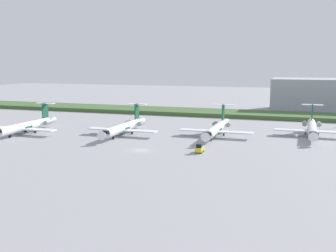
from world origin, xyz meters
name	(u,v)px	position (x,y,z in m)	size (l,w,h in m)	color
ground_plane	(175,132)	(0.00, 30.00, 0.00)	(500.00, 500.00, 0.00)	#939399
grass_berm	(207,113)	(0.00, 77.50, 0.84)	(320.00, 20.00, 1.68)	#426033
regional_jet_second	(26,126)	(-44.48, 11.72, 2.54)	(22.81, 31.00, 9.00)	white
regional_jet_third	(124,127)	(-13.45, 19.47, 2.54)	(22.81, 31.00, 9.00)	white
regional_jet_fourth	(217,128)	(14.93, 26.18, 2.54)	(22.81, 31.00, 9.00)	white
regional_jet_fifth	(312,128)	(43.11, 35.75, 2.54)	(22.81, 31.00, 9.00)	white
baggage_tug	(200,149)	(15.34, 2.22, 1.00)	(1.72, 3.20, 2.30)	yellow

